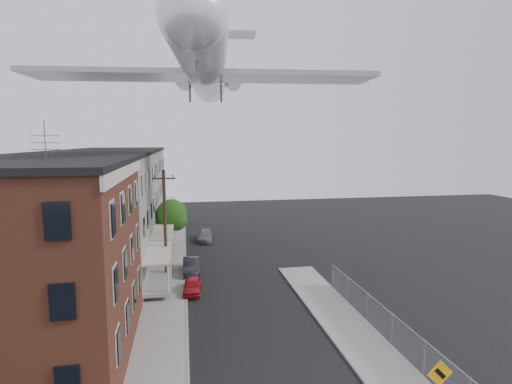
# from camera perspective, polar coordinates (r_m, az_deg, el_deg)

# --- Properties ---
(sidewalk_left) EXTENTS (3.00, 62.00, 0.12)m
(sidewalk_left) POSITION_cam_1_polar(r_m,az_deg,el_deg) (39.64, -12.16, -9.23)
(sidewalk_left) COLOR gray
(sidewalk_left) RESTS_ON ground
(sidewalk_right) EXTENTS (3.00, 26.00, 0.12)m
(sidewalk_right) POSITION_cam_1_polar(r_m,az_deg,el_deg) (24.81, 14.38, -19.68)
(sidewalk_right) COLOR gray
(sidewalk_right) RESTS_ON ground
(curb_left) EXTENTS (0.15, 62.00, 0.14)m
(curb_left) POSITION_cam_1_polar(r_m,az_deg,el_deg) (39.61, -10.03, -9.18)
(curb_left) COLOR gray
(curb_left) RESTS_ON ground
(curb_right) EXTENTS (0.15, 26.00, 0.14)m
(curb_right) POSITION_cam_1_polar(r_m,az_deg,el_deg) (24.29, 11.07, -20.18)
(curb_right) COLOR gray
(curb_right) RESTS_ON ground
(corner_building) EXTENTS (10.31, 12.30, 12.15)m
(corner_building) POSITION_cam_1_polar(r_m,az_deg,el_deg) (23.27, -30.27, -8.82)
(corner_building) COLOR #381B12
(corner_building) RESTS_ON ground
(row_house_a) EXTENTS (11.98, 7.00, 10.30)m
(row_house_a) POSITION_cam_1_polar(r_m,az_deg,el_deg) (32.10, -24.46, -4.31)
(row_house_a) COLOR slate
(row_house_a) RESTS_ON ground
(row_house_b) EXTENTS (11.98, 7.00, 10.30)m
(row_house_b) POSITION_cam_1_polar(r_m,az_deg,el_deg) (38.81, -21.96, -2.27)
(row_house_b) COLOR #756D5D
(row_house_b) RESTS_ON ground
(row_house_c) EXTENTS (11.98, 7.00, 10.30)m
(row_house_c) POSITION_cam_1_polar(r_m,az_deg,el_deg) (45.61, -20.21, -0.84)
(row_house_c) COLOR slate
(row_house_c) RESTS_ON ground
(row_house_d) EXTENTS (11.98, 7.00, 10.30)m
(row_house_d) POSITION_cam_1_polar(r_m,az_deg,el_deg) (52.47, -18.92, 0.23)
(row_house_d) COLOR #756D5D
(row_house_d) RESTS_ON ground
(row_house_e) EXTENTS (11.98, 7.00, 10.30)m
(row_house_e) POSITION_cam_1_polar(r_m,az_deg,el_deg) (59.35, -17.92, 1.04)
(row_house_e) COLOR slate
(row_house_e) RESTS_ON ground
(chainlink_fence) EXTENTS (0.06, 18.06, 1.90)m
(chainlink_fence) POSITION_cam_1_polar(r_m,az_deg,el_deg) (24.24, 18.88, -18.07)
(chainlink_fence) COLOR gray
(chainlink_fence) RESTS_ON ground
(warning_sign) EXTENTS (1.10, 0.11, 2.80)m
(warning_sign) POSITION_cam_1_polar(r_m,az_deg,el_deg) (18.67, 24.70, -23.43)
(warning_sign) COLOR #515156
(warning_sign) RESTS_ON ground
(utility_pole) EXTENTS (1.80, 0.26, 9.00)m
(utility_pole) POSITION_cam_1_polar(r_m,az_deg,el_deg) (32.70, -12.87, -4.44)
(utility_pole) COLOR black
(utility_pole) RESTS_ON ground
(street_tree) EXTENTS (3.22, 3.20, 5.20)m
(street_tree) POSITION_cam_1_polar(r_m,az_deg,el_deg) (42.66, -11.81, -3.36)
(street_tree) COLOR black
(street_tree) RESTS_ON ground
(car_near) EXTENTS (1.50, 3.27, 1.09)m
(car_near) POSITION_cam_1_polar(r_m,az_deg,el_deg) (30.79, -9.09, -13.10)
(car_near) COLOR #AE161F
(car_near) RESTS_ON ground
(car_mid) EXTENTS (1.37, 3.89, 1.28)m
(car_mid) POSITION_cam_1_polar(r_m,az_deg,el_deg) (35.01, -9.26, -10.40)
(car_mid) COLOR black
(car_mid) RESTS_ON ground
(car_far) EXTENTS (2.02, 4.17, 1.17)m
(car_far) POSITION_cam_1_polar(r_m,az_deg,el_deg) (45.71, -7.26, -6.23)
(car_far) COLOR slate
(car_far) RESTS_ON ground
(airplane) EXTENTS (26.93, 30.75, 8.87)m
(airplane) POSITION_cam_1_polar(r_m,az_deg,el_deg) (35.21, -7.30, 17.39)
(airplane) COLOR white
(airplane) RESTS_ON ground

